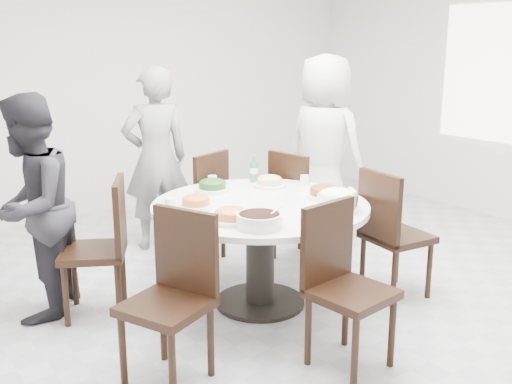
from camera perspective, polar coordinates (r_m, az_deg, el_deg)
floor at (r=4.53m, az=4.33°, el=-9.76°), size 6.00×6.00×0.01m
wall_back at (r=6.71m, az=-12.49°, el=10.24°), size 6.00×0.01×2.80m
dining_table at (r=4.24m, az=0.40°, el=-5.97°), size 1.50×1.50×0.75m
chair_ne at (r=5.10m, az=4.46°, el=-1.30°), size 0.48×0.48×0.95m
chair_n at (r=5.10m, az=-5.87°, el=-1.33°), size 0.54×0.54×0.95m
chair_nw at (r=4.21m, az=-15.25°, el=-5.23°), size 0.57×0.57×0.95m
chair_sw at (r=3.31m, az=-8.60°, el=-10.34°), size 0.55×0.55×0.95m
chair_s at (r=3.47m, az=9.11°, el=-9.16°), size 0.47×0.47×0.95m
chair_se at (r=4.48m, az=13.32°, el=-3.87°), size 0.46×0.46×0.95m
diner_right at (r=5.52m, az=6.52°, el=4.01°), size 0.71×0.94×1.73m
diner_middle at (r=5.39m, az=-9.52°, el=3.13°), size 0.66×0.49×1.63m
diner_left at (r=4.24m, az=-20.62°, el=-1.46°), size 0.91×0.94×1.52m
dish_greens at (r=4.45m, az=-4.18°, el=0.50°), size 0.26×0.26×0.07m
dish_pale at (r=4.57m, az=1.29°, el=0.87°), size 0.24×0.24×0.07m
dish_orange at (r=4.02m, az=-5.75°, el=-1.09°), size 0.24×0.24×0.06m
dish_redbrown at (r=4.29m, az=6.53°, el=-0.10°), size 0.27×0.27×0.07m
dish_tofu at (r=3.70m, az=-2.40°, el=-2.37°), size 0.26×0.26×0.07m
rice_bowl at (r=3.96m, az=7.77°, el=-1.01°), size 0.27×0.27×0.11m
soup_bowl at (r=3.59m, az=0.31°, el=-2.73°), size 0.28×0.28×0.09m
beverage_bottle at (r=4.71m, az=-0.20°, el=2.22°), size 0.06×0.06×0.21m
tea_cups at (r=4.64m, az=-3.82°, el=1.15°), size 0.07×0.07×0.08m
chopsticks at (r=4.66m, az=-4.38°, el=0.79°), size 0.24×0.04×0.01m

